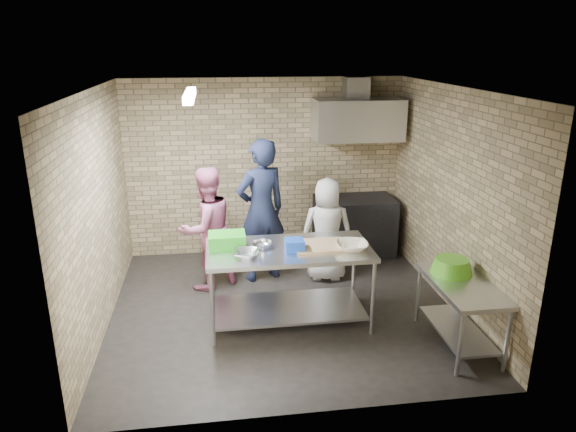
# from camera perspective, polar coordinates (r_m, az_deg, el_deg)

# --- Properties ---
(floor) EXTENTS (4.20, 4.20, 0.00)m
(floor) POSITION_cam_1_polar(r_m,az_deg,el_deg) (6.75, -0.61, -9.87)
(floor) COLOR black
(floor) RESTS_ON ground
(ceiling) EXTENTS (4.20, 4.20, 0.00)m
(ceiling) POSITION_cam_1_polar(r_m,az_deg,el_deg) (5.97, -0.70, 13.60)
(ceiling) COLOR black
(ceiling) RESTS_ON ground
(back_wall) EXTENTS (4.20, 0.06, 2.70)m
(back_wall) POSITION_cam_1_polar(r_m,az_deg,el_deg) (8.15, -2.49, 5.25)
(back_wall) COLOR tan
(back_wall) RESTS_ON ground
(front_wall) EXTENTS (4.20, 0.06, 2.70)m
(front_wall) POSITION_cam_1_polar(r_m,az_deg,el_deg) (4.38, 2.77, -6.54)
(front_wall) COLOR tan
(front_wall) RESTS_ON ground
(left_wall) EXTENTS (0.06, 4.00, 2.70)m
(left_wall) POSITION_cam_1_polar(r_m,az_deg,el_deg) (6.33, -19.87, 0.28)
(left_wall) COLOR tan
(left_wall) RESTS_ON ground
(right_wall) EXTENTS (0.06, 4.00, 2.70)m
(right_wall) POSITION_cam_1_polar(r_m,az_deg,el_deg) (6.82, 17.15, 1.82)
(right_wall) COLOR tan
(right_wall) RESTS_ON ground
(prep_table) EXTENTS (1.89, 0.94, 0.94)m
(prep_table) POSITION_cam_1_polar(r_m,az_deg,el_deg) (6.24, 0.09, -7.50)
(prep_table) COLOR silver
(prep_table) RESTS_ON floor
(side_counter) EXTENTS (0.60, 1.20, 0.75)m
(side_counter) POSITION_cam_1_polar(r_m,az_deg,el_deg) (6.13, 18.00, -10.01)
(side_counter) COLOR silver
(side_counter) RESTS_ON floor
(stove) EXTENTS (1.20, 0.70, 0.90)m
(stove) POSITION_cam_1_polar(r_m,az_deg,el_deg) (8.31, 7.15, -1.09)
(stove) COLOR black
(stove) RESTS_ON floor
(range_hood) EXTENTS (1.30, 0.60, 0.60)m
(range_hood) POSITION_cam_1_polar(r_m,az_deg,el_deg) (7.97, 7.53, 10.30)
(range_hood) COLOR silver
(range_hood) RESTS_ON back_wall
(hood_duct) EXTENTS (0.35, 0.30, 0.30)m
(hood_duct) POSITION_cam_1_polar(r_m,az_deg,el_deg) (8.06, 7.37, 13.62)
(hood_duct) COLOR #A5A8AD
(hood_duct) RESTS_ON back_wall
(wall_shelf) EXTENTS (0.80, 0.20, 0.04)m
(wall_shelf) POSITION_cam_1_polar(r_m,az_deg,el_deg) (8.26, 9.16, 9.24)
(wall_shelf) COLOR #3F2B19
(wall_shelf) RESTS_ON back_wall
(fluorescent_fixture) EXTENTS (0.10, 1.25, 0.08)m
(fluorescent_fixture) POSITION_cam_1_polar(r_m,az_deg,el_deg) (5.93, -10.56, 12.69)
(fluorescent_fixture) COLOR white
(fluorescent_fixture) RESTS_ON ceiling
(green_crate) EXTENTS (0.42, 0.31, 0.17)m
(green_crate) POSITION_cam_1_polar(r_m,az_deg,el_deg) (6.08, -6.61, -2.65)
(green_crate) COLOR green
(green_crate) RESTS_ON prep_table
(blue_tub) EXTENTS (0.21, 0.21, 0.14)m
(blue_tub) POSITION_cam_1_polar(r_m,az_deg,el_deg) (5.94, 0.71, -3.19)
(blue_tub) COLOR blue
(blue_tub) RESTS_ON prep_table
(cutting_board) EXTENTS (0.58, 0.44, 0.03)m
(cutting_board) POSITION_cam_1_polar(r_m,az_deg,el_deg) (6.08, 3.39, -3.23)
(cutting_board) COLOR #D6AE7B
(cutting_board) RESTS_ON prep_table
(mixing_bowl_a) EXTENTS (0.33, 0.33, 0.07)m
(mixing_bowl_a) POSITION_cam_1_polar(r_m,az_deg,el_deg) (5.81, -4.52, -4.12)
(mixing_bowl_a) COLOR silver
(mixing_bowl_a) RESTS_ON prep_table
(mixing_bowl_b) EXTENTS (0.25, 0.25, 0.07)m
(mixing_bowl_b) POSITION_cam_1_polar(r_m,az_deg,el_deg) (6.05, -2.79, -3.14)
(mixing_bowl_b) COLOR silver
(mixing_bowl_b) RESTS_ON prep_table
(ceramic_bowl) EXTENTS (0.40, 0.40, 0.09)m
(ceramic_bowl) POSITION_cam_1_polar(r_m,az_deg,el_deg) (6.03, 6.91, -3.23)
(ceramic_bowl) COLOR beige
(ceramic_bowl) RESTS_ON prep_table
(green_basin) EXTENTS (0.46, 0.46, 0.17)m
(green_basin) POSITION_cam_1_polar(r_m,az_deg,el_deg) (6.13, 17.26, -5.16)
(green_basin) COLOR #59C626
(green_basin) RESTS_ON side_counter
(bottle_red) EXTENTS (0.07, 0.07, 0.18)m
(bottle_red) POSITION_cam_1_polar(r_m,az_deg,el_deg) (8.17, 7.49, 10.00)
(bottle_red) COLOR #B22619
(bottle_red) RESTS_ON wall_shelf
(bottle_green) EXTENTS (0.06, 0.06, 0.15)m
(bottle_green) POSITION_cam_1_polar(r_m,az_deg,el_deg) (8.29, 10.20, 9.88)
(bottle_green) COLOR green
(bottle_green) RESTS_ON wall_shelf
(man_navy) EXTENTS (0.85, 0.72, 1.99)m
(man_navy) POSITION_cam_1_polar(r_m,az_deg,el_deg) (7.21, -2.91, 0.56)
(man_navy) COLOR black
(man_navy) RESTS_ON floor
(woman_pink) EXTENTS (1.02, 0.97, 1.66)m
(woman_pink) POSITION_cam_1_polar(r_m,az_deg,el_deg) (7.08, -8.79, -1.36)
(woman_pink) COLOR #CB6B92
(woman_pink) RESTS_ON floor
(woman_white) EXTENTS (0.77, 0.55, 1.45)m
(woman_white) POSITION_cam_1_polar(r_m,az_deg,el_deg) (7.30, 4.23, -1.47)
(woman_white) COLOR silver
(woman_white) RESTS_ON floor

